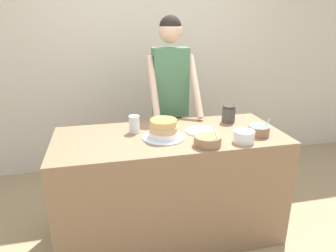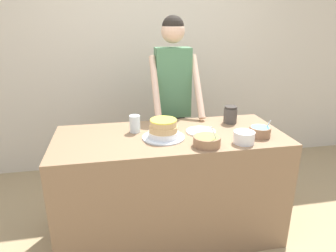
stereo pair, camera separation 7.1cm
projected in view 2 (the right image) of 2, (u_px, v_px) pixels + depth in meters
name	position (u px, v px, depth m)	size (l,w,h in m)	color
wall_back	(146.00, 58.00, 3.45)	(10.00, 0.05, 2.60)	beige
counter	(170.00, 186.00, 2.43)	(1.75, 0.74, 0.89)	#8C6B4C
person_baker	(173.00, 88.00, 2.80)	(0.44, 0.48, 1.76)	#2D2D38
cake	(163.00, 130.00, 2.21)	(0.32, 0.32, 0.14)	silver
frosting_bowl_blue	(260.00, 131.00, 2.24)	(0.16, 0.16, 0.13)	#936B4C
frosting_bowl_olive	(207.00, 141.00, 2.07)	(0.19, 0.19, 0.17)	#936B4C
frosting_bowl_white	(244.00, 137.00, 2.12)	(0.15, 0.15, 0.09)	white
drinking_glass	(135.00, 124.00, 2.32)	(0.08, 0.08, 0.13)	silver
ceramic_plate	(201.00, 131.00, 2.34)	(0.23, 0.23, 0.01)	white
stoneware_jar	(230.00, 115.00, 2.53)	(0.11, 0.11, 0.14)	#4C4742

